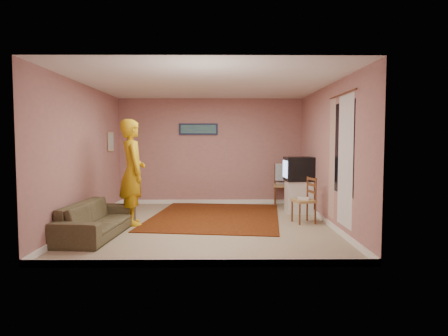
{
  "coord_description": "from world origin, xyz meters",
  "views": [
    {
      "loc": [
        0.25,
        -7.37,
        1.58
      ],
      "look_at": [
        0.31,
        0.6,
        1.02
      ],
      "focal_mm": 32.0,
      "sensor_mm": 36.0,
      "label": 1
    }
  ],
  "objects_px": {
    "tv_cabinet": "(299,197)",
    "chair_a": "(283,180)",
    "sofa": "(97,219)",
    "crt_tv": "(299,169)",
    "chair_b": "(304,195)",
    "person": "(133,172)"
  },
  "relations": [
    {
      "from": "chair_a",
      "to": "chair_b",
      "type": "bearing_deg",
      "value": -80.46
    },
    {
      "from": "chair_a",
      "to": "person",
      "type": "xyz_separation_m",
      "value": [
        -3.16,
        -2.13,
        0.37
      ]
    },
    {
      "from": "sofa",
      "to": "crt_tv",
      "type": "bearing_deg",
      "value": -56.03
    },
    {
      "from": "crt_tv",
      "to": "chair_a",
      "type": "height_order",
      "value": "crt_tv"
    },
    {
      "from": "tv_cabinet",
      "to": "chair_a",
      "type": "relative_size",
      "value": 1.28
    },
    {
      "from": "tv_cabinet",
      "to": "chair_b",
      "type": "relative_size",
      "value": 1.47
    },
    {
      "from": "crt_tv",
      "to": "sofa",
      "type": "relative_size",
      "value": 0.33
    },
    {
      "from": "tv_cabinet",
      "to": "chair_b",
      "type": "distance_m",
      "value": 1.11
    },
    {
      "from": "chair_a",
      "to": "person",
      "type": "relative_size",
      "value": 0.28
    },
    {
      "from": "crt_tv",
      "to": "chair_b",
      "type": "bearing_deg",
      "value": -98.25
    },
    {
      "from": "chair_a",
      "to": "chair_b",
      "type": "distance_m",
      "value": 2.04
    },
    {
      "from": "sofa",
      "to": "tv_cabinet",
      "type": "bearing_deg",
      "value": -56.06
    },
    {
      "from": "chair_a",
      "to": "tv_cabinet",
      "type": "bearing_deg",
      "value": -71.18
    },
    {
      "from": "tv_cabinet",
      "to": "crt_tv",
      "type": "height_order",
      "value": "crt_tv"
    },
    {
      "from": "sofa",
      "to": "person",
      "type": "height_order",
      "value": "person"
    },
    {
      "from": "crt_tv",
      "to": "chair_b",
      "type": "xyz_separation_m",
      "value": [
        -0.11,
        -1.09,
        -0.42
      ]
    },
    {
      "from": "crt_tv",
      "to": "chair_a",
      "type": "bearing_deg",
      "value": 98.55
    },
    {
      "from": "tv_cabinet",
      "to": "chair_b",
      "type": "bearing_deg",
      "value": -96.15
    },
    {
      "from": "chair_b",
      "to": "sofa",
      "type": "distance_m",
      "value": 3.78
    },
    {
      "from": "chair_a",
      "to": "chair_b",
      "type": "relative_size",
      "value": 1.15
    },
    {
      "from": "chair_b",
      "to": "sofa",
      "type": "height_order",
      "value": "chair_b"
    },
    {
      "from": "sofa",
      "to": "chair_b",
      "type": "bearing_deg",
      "value": -69.8
    }
  ]
}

